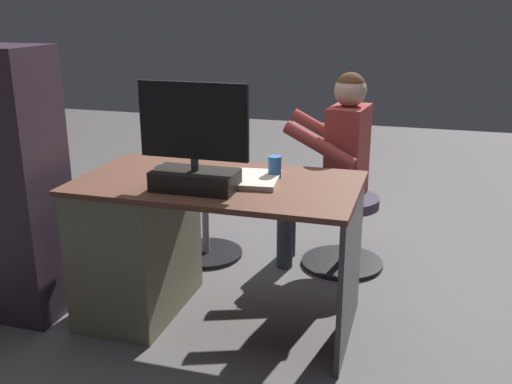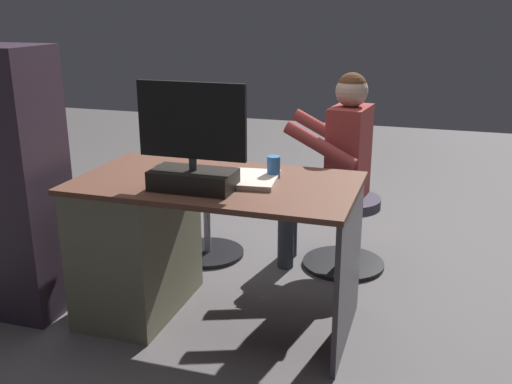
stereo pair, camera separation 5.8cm
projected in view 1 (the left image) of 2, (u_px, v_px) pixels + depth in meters
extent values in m
plane|color=#5C5758|center=(241.00, 288.00, 3.35)|extent=(10.00, 10.00, 0.00)
cube|color=brown|center=(218.00, 183.00, 2.80)|extent=(1.35, 0.75, 0.03)
cube|color=#757257|center=(138.00, 245.00, 3.04)|extent=(0.43, 0.69, 0.72)
cube|color=#444046|center=(350.00, 271.00, 2.74)|extent=(0.02, 0.67, 0.72)
cube|color=black|center=(195.00, 180.00, 2.65)|extent=(0.38, 0.20, 0.09)
cylinder|color=#333338|center=(195.00, 164.00, 2.63)|extent=(0.04, 0.04, 0.06)
cube|color=black|center=(193.00, 121.00, 2.57)|extent=(0.51, 0.02, 0.34)
cube|color=black|center=(195.00, 120.00, 2.58)|extent=(0.47, 0.00, 0.31)
cube|color=black|center=(216.00, 175.00, 2.85)|extent=(0.42, 0.14, 0.02)
ellipsoid|color=#232D2E|center=(161.00, 168.00, 2.94)|extent=(0.06, 0.10, 0.04)
cylinder|color=#3372BF|center=(275.00, 167.00, 2.82)|extent=(0.06, 0.06, 0.11)
cube|color=black|center=(157.00, 176.00, 2.84)|extent=(0.09, 0.16, 0.02)
cube|color=beige|center=(255.00, 179.00, 2.78)|extent=(0.25, 0.32, 0.02)
cylinder|color=black|center=(206.00, 253.00, 3.80)|extent=(0.47, 0.47, 0.03)
cylinder|color=gray|center=(206.00, 225.00, 3.74)|extent=(0.04, 0.04, 0.36)
cylinder|color=#333D95|center=(205.00, 194.00, 3.67)|extent=(0.41, 0.41, 0.06)
ellipsoid|color=#9B7654|center=(204.00, 175.00, 3.64)|extent=(0.18, 0.15, 0.18)
sphere|color=#9B7654|center=(203.00, 152.00, 3.59)|extent=(0.15, 0.15, 0.15)
sphere|color=beige|center=(207.00, 151.00, 3.65)|extent=(0.06, 0.06, 0.06)
sphere|color=#9B7654|center=(211.00, 144.00, 3.56)|extent=(0.06, 0.06, 0.06)
sphere|color=#9B7654|center=(195.00, 143.00, 3.59)|extent=(0.06, 0.06, 0.06)
cylinder|color=#9B7654|center=(219.00, 169.00, 3.63)|extent=(0.05, 0.14, 0.09)
cylinder|color=#9B7654|center=(193.00, 167.00, 3.68)|extent=(0.05, 0.14, 0.09)
cylinder|color=#9B7654|center=(217.00, 181.00, 3.73)|extent=(0.06, 0.11, 0.06)
cylinder|color=#9B7654|center=(203.00, 180.00, 3.76)|extent=(0.06, 0.11, 0.06)
cylinder|color=black|center=(342.00, 262.00, 3.66)|extent=(0.50, 0.50, 0.03)
cylinder|color=gray|center=(343.00, 234.00, 3.60)|extent=(0.04, 0.04, 0.36)
cylinder|color=#4A4456|center=(345.00, 201.00, 3.53)|extent=(0.41, 0.41, 0.06)
cube|color=#993734|center=(347.00, 153.00, 3.44)|extent=(0.24, 0.34, 0.55)
sphere|color=tan|center=(350.00, 91.00, 3.33)|extent=(0.19, 0.19, 0.19)
sphere|color=#54331E|center=(351.00, 87.00, 3.32)|extent=(0.17, 0.17, 0.17)
cylinder|color=#993734|center=(320.00, 146.00, 3.25)|extent=(0.44, 0.13, 0.25)
cylinder|color=#993734|center=(324.00, 131.00, 3.63)|extent=(0.44, 0.13, 0.25)
cylinder|color=#303741|center=(315.00, 197.00, 3.46)|extent=(0.36, 0.15, 0.11)
cylinder|color=#303741|center=(285.00, 233.00, 3.57)|extent=(0.10, 0.10, 0.45)
cylinder|color=#303741|center=(317.00, 188.00, 3.63)|extent=(0.36, 0.15, 0.11)
cylinder|color=#303741|center=(288.00, 223.00, 3.73)|extent=(0.10, 0.10, 0.45)
cube|color=#342734|center=(13.00, 187.00, 2.91)|extent=(0.44, 0.36, 1.37)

